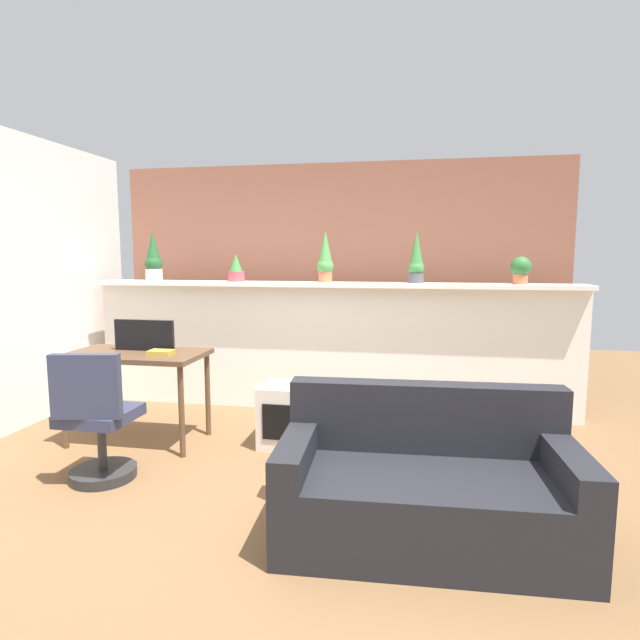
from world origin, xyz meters
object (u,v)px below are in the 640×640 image
Objects in this scene: potted_plant_1 at (236,269)px; couch at (426,488)px; desk at (137,362)px; potted_plant_4 at (521,269)px; office_chair at (97,427)px; side_cube_shelf at (286,415)px; potted_plant_2 at (325,258)px; tv_monitor at (144,335)px; potted_plant_3 at (416,260)px; potted_plant_0 at (153,259)px; book_on_desk at (161,352)px.

couch is at bearing -50.02° from potted_plant_1.
potted_plant_4 is at bearing 19.65° from desk.
side_cube_shelf is (1.08, 0.91, -0.14)m from office_chair.
office_chair is (0.14, -0.76, -0.28)m from desk.
potted_plant_2 is (0.90, 0.00, 0.11)m from potted_plant_1.
side_cube_shelf is at bearing 131.89° from couch.
tv_monitor is 0.32× the size of couch.
potted_plant_3 is at bearing 26.30° from tv_monitor.
office_chair is at bearing -79.67° from desk.
couch is (2.72, -2.18, -1.21)m from potted_plant_0.
potted_plant_3 is 2.43m from book_on_desk.
side_cube_shelf is (1.18, 0.06, -0.63)m from tv_monitor.
potted_plant_1 is at bearing 67.87° from tv_monitor.
potted_plant_1 is 1.10× the size of potted_plant_4.
potted_plant_3 is 0.54× the size of office_chair.
side_cube_shelf is 1.63m from couch.
couch is at bearing -87.90° from potted_plant_3.
book_on_desk is at bearing -33.05° from tv_monitor.
book_on_desk is at bearing 80.96° from office_chair.
side_cube_shelf is (1.22, 0.14, -0.42)m from desk.
potted_plant_4 reaches higher than couch.
potted_plant_1 is at bearing 127.49° from side_cube_shelf.
potted_plant_0 is 3.57m from potted_plant_4.
potted_plant_2 is 1.01× the size of potted_plant_3.
office_chair is (0.56, -1.87, -1.11)m from potted_plant_0.
potted_plant_1 is 1.42m from desk.
potted_plant_0 is 1.00× the size of side_cube_shelf.
desk is at bearing 155.10° from couch.
potted_plant_1 is at bearing 179.88° from potted_plant_4.
side_cube_shelf is at bearing -153.08° from potted_plant_4.
potted_plant_1 is 1.44× the size of book_on_desk.
potted_plant_2 reaches higher than potted_plant_1.
potted_plant_2 reaches higher than book_on_desk.
book_on_desk is at bearing -13.83° from desk.
potted_plant_0 is at bearing 113.59° from tv_monitor.
potted_plant_2 is (1.78, 0.02, 0.01)m from potted_plant_0.
potted_plant_3 is at bearing 177.63° from potted_plant_4.
desk reaches higher than side_cube_shelf.
book_on_desk is (-1.11, -1.20, -0.73)m from potted_plant_2.
potted_plant_3 is 0.31× the size of couch.
book_on_desk is at bearing -168.01° from side_cube_shelf.
potted_plant_0 is 2.27m from side_cube_shelf.
tv_monitor reaches higher than side_cube_shelf.
potted_plant_0 is 2.63× the size of book_on_desk.
potted_plant_1 is at bearing 1.12° from potted_plant_0.
office_chair reaches higher than desk.
tv_monitor reaches higher than book_on_desk.
potted_plant_4 is at bearing 0.18° from potted_plant_0.
office_chair is 0.80m from book_on_desk.
potted_plant_1 is 0.55× the size of potted_plant_2.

